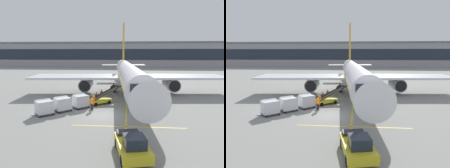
{
  "view_description": "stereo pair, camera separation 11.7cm",
  "coord_description": "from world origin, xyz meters",
  "views": [
    {
      "loc": [
        3.04,
        -24.34,
        7.62
      ],
      "look_at": [
        0.56,
        6.28,
        2.95
      ],
      "focal_mm": 33.28,
      "sensor_mm": 36.0,
      "label": 1
    },
    {
      "loc": [
        3.16,
        -24.33,
        7.62
      ],
      "look_at": [
        0.56,
        6.28,
        2.95
      ],
      "focal_mm": 33.28,
      "sensor_mm": 36.0,
      "label": 2
    }
  ],
  "objects": [
    {
      "name": "ground_plane",
      "position": [
        0.0,
        0.0,
        0.0
      ],
      "size": [
        600.0,
        600.0,
        0.0
      ],
      "primitive_type": "plane",
      "color": "gray"
    },
    {
      "name": "parked_airplane",
      "position": [
        2.97,
        14.5,
        3.61
      ],
      "size": [
        36.34,
        45.92,
        15.3
      ],
      "color": "white",
      "rests_on": "ground"
    },
    {
      "name": "belt_loader",
      "position": [
        -1.02,
        5.81,
        0.8
      ],
      "size": [
        4.96,
        4.52,
        2.56
      ],
      "color": "gold",
      "rests_on": "ground"
    },
    {
      "name": "baggage_cart_lead",
      "position": [
        -3.57,
        3.26,
        1.0
      ],
      "size": [
        2.56,
        2.53,
        1.91
      ],
      "color": "#515156",
      "rests_on": "ground"
    },
    {
      "name": "baggage_cart_second",
      "position": [
        -5.57,
        1.47,
        1.0
      ],
      "size": [
        2.56,
        2.53,
        1.91
      ],
      "color": "#515156",
      "rests_on": "ground"
    },
    {
      "name": "baggage_cart_third",
      "position": [
        -7.28,
        -0.34,
        1.0
      ],
      "size": [
        2.56,
        2.53,
        1.91
      ],
      "color": "#515156",
      "rests_on": "ground"
    },
    {
      "name": "pushback_tug",
      "position": [
        3.36,
        -9.8,
        0.83
      ],
      "size": [
        2.93,
        4.73,
        1.83
      ],
      "color": "gold",
      "rests_on": "ground"
    },
    {
      "name": "ground_crew_by_loader",
      "position": [
        -1.77,
        2.1,
        1.0
      ],
      "size": [
        0.57,
        0.3,
        1.74
      ],
      "color": "black",
      "rests_on": "ground"
    },
    {
      "name": "ground_crew_by_carts",
      "position": [
        -1.88,
        4.22,
        1.0
      ],
      "size": [
        0.42,
        0.47,
        1.74
      ],
      "color": "#514C42",
      "rests_on": "ground"
    },
    {
      "name": "safety_cone_engine_keepout",
      "position": [
        -3.42,
        10.22,
        0.37
      ],
      "size": [
        0.67,
        0.67,
        0.75
      ],
      "color": "black",
      "rests_on": "ground"
    },
    {
      "name": "safety_cone_wingtip",
      "position": [
        -2.69,
        12.04,
        0.36
      ],
      "size": [
        0.65,
        0.65,
        0.73
      ],
      "color": "black",
      "rests_on": "ground"
    },
    {
      "name": "safety_cone_nose_mark",
      "position": [
        -2.1,
        14.37,
        0.36
      ],
      "size": [
        0.66,
        0.66,
        0.74
      ],
      "color": "black",
      "rests_on": "ground"
    },
    {
      "name": "apron_guidance_line_lead_in",
      "position": [
        2.79,
        13.63,
        0.0
      ],
      "size": [
        0.2,
        110.0,
        0.01
      ],
      "color": "yellow",
      "rests_on": "ground"
    },
    {
      "name": "apron_guidance_line_stop_bar",
      "position": [
        3.04,
        -3.66,
        0.0
      ],
      "size": [
        12.0,
        0.2,
        0.01
      ],
      "color": "yellow",
      "rests_on": "ground"
    },
    {
      "name": "terminal_building",
      "position": [
        -10.75,
        94.2,
        6.62
      ],
      "size": [
        143.01,
        17.45,
        13.35
      ],
      "color": "#939399",
      "rests_on": "ground"
    }
  ]
}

